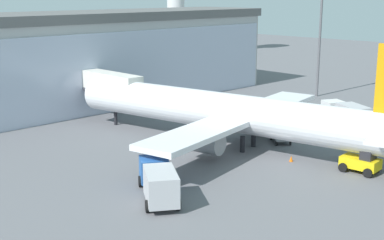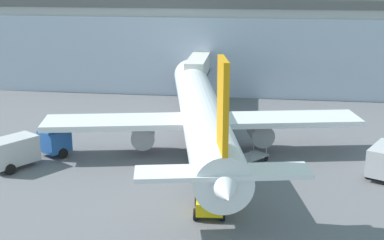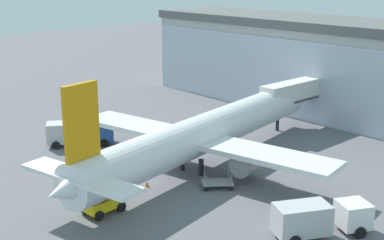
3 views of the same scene
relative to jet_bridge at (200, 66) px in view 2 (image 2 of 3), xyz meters
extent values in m
plane|color=slate|center=(1.47, -25.25, -4.53)|extent=(240.00, 240.00, 0.00)
cube|color=#A6A6A6|center=(1.47, 8.97, 1.17)|extent=(63.93, 15.92, 11.39)
cube|color=#B2BBD1|center=(1.14, 2.44, 0.60)|extent=(62.04, 3.39, 10.25)
cube|color=#5B5B5B|center=(1.47, 8.97, 7.46)|extent=(65.20, 16.23, 1.20)
cube|color=silver|center=(0.00, -0.11, 0.18)|extent=(2.59, 13.23, 2.40)
cube|color=#3F3F47|center=(0.00, -0.11, -0.87)|extent=(2.64, 13.23, 0.30)
cylinder|color=#4C4C51|center=(0.14, 4.83, -2.77)|extent=(0.70, 0.70, 3.51)
cylinder|color=silver|center=(1.51, -18.19, -1.03)|extent=(9.18, 35.86, 3.79)
cone|color=silver|center=(-1.21, -0.54, -1.03)|extent=(4.20, 3.54, 3.79)
cone|color=silver|center=(4.23, -35.83, -1.03)|extent=(3.98, 4.47, 3.41)
cube|color=silver|center=(1.78, -19.95, -1.41)|extent=(28.65, 8.47, 0.50)
cube|color=silver|center=(4.07, -34.84, -0.47)|extent=(11.24, 4.05, 0.30)
cube|color=orange|center=(4.00, -34.34, 3.74)|extent=(0.84, 3.22, 5.75)
cylinder|color=gray|center=(-3.62, -20.28, -2.76)|extent=(2.56, 3.48, 2.10)
cylinder|color=gray|center=(7.02, -18.64, -2.76)|extent=(2.56, 3.48, 2.10)
cylinder|color=black|center=(0.81, -21.11, -3.73)|extent=(0.50, 0.50, 1.60)
cylinder|color=black|center=(3.05, -20.77, -3.73)|extent=(0.50, 0.50, 1.60)
cylinder|color=black|center=(-0.75, -3.51, -3.73)|extent=(0.40, 0.40, 1.60)
cube|color=#2659A5|center=(-11.43, -21.69, -3.13)|extent=(3.07, 3.07, 1.90)
cube|color=#B2B2B7|center=(-13.88, -25.10, -2.98)|extent=(4.12, 4.53, 2.20)
cylinder|color=black|center=(-12.32, -21.05, -4.08)|extent=(0.77, 0.91, 0.90)
cylinder|color=black|center=(-10.53, -22.34, -4.08)|extent=(0.77, 0.91, 0.90)
cylinder|color=black|center=(-13.57, -26.56, -4.08)|extent=(0.77, 0.91, 0.90)
cylinder|color=black|center=(15.48, -24.77, -4.08)|extent=(0.71, 0.93, 0.90)
cube|color=gray|center=(6.23, -21.88, -4.01)|extent=(3.03, 3.17, 0.16)
cylinder|color=black|center=(6.06, -23.20, -4.31)|extent=(0.38, 0.41, 0.44)
cylinder|color=gray|center=(6.06, -23.20, -3.48)|extent=(0.08, 0.08, 0.90)
cylinder|color=black|center=(4.96, -22.27, -4.31)|extent=(0.38, 0.41, 0.44)
cylinder|color=gray|center=(4.96, -22.27, -3.48)|extent=(0.08, 0.08, 0.90)
cylinder|color=black|center=(7.51, -21.49, -4.31)|extent=(0.38, 0.41, 0.44)
cylinder|color=gray|center=(7.51, -21.49, -3.48)|extent=(0.08, 0.08, 0.90)
cylinder|color=black|center=(6.40, -20.56, -4.31)|extent=(0.38, 0.41, 0.44)
cylinder|color=gray|center=(6.40, -20.56, -3.48)|extent=(0.08, 0.08, 0.90)
cube|color=yellow|center=(3.15, -32.22, -3.68)|extent=(1.91, 3.26, 0.90)
cube|color=#26262B|center=(3.17, -32.86, -2.73)|extent=(1.43, 1.05, 1.00)
cylinder|color=black|center=(2.21, -31.13, -4.13)|extent=(0.38, 0.81, 0.80)
cylinder|color=black|center=(4.01, -31.07, -4.13)|extent=(0.38, 0.81, 0.80)
cylinder|color=black|center=(2.28, -33.37, -4.13)|extent=(0.38, 0.81, 0.80)
cylinder|color=black|center=(4.08, -33.31, -4.13)|extent=(0.38, 0.81, 0.80)
cone|color=orange|center=(1.54, -26.25, -4.25)|extent=(0.36, 0.36, 0.55)
cone|color=orange|center=(16.77, -20.86, -4.25)|extent=(0.36, 0.36, 0.55)
camera|label=1|loc=(-38.94, -51.85, 10.79)|focal=50.00mm
camera|label=2|loc=(4.94, -66.05, 11.82)|focal=50.00mm
camera|label=3|loc=(36.50, -55.06, 14.54)|focal=50.00mm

